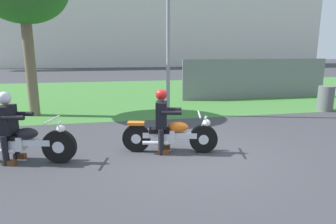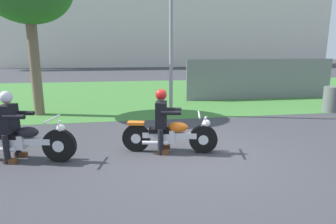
% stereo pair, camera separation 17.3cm
% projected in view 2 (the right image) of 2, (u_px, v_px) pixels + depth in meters
% --- Properties ---
extents(ground, '(120.00, 120.00, 0.00)m').
position_uv_depth(ground, '(193.00, 157.00, 5.94)').
color(ground, '#38383D').
extents(grass_verge, '(60.00, 12.00, 0.01)m').
position_uv_depth(grass_verge, '(148.00, 93.00, 14.98)').
color(grass_verge, '#3D7533').
rests_on(grass_verge, ground).
extents(stadium_facade, '(45.28, 8.00, 15.38)m').
position_uv_depth(stadium_facade, '(169.00, 11.00, 40.75)').
color(stadium_facade, silver).
rests_on(stadium_facade, ground).
extents(motorcycle_lead, '(2.03, 0.78, 0.86)m').
position_uv_depth(motorcycle_lead, '(170.00, 135.00, 6.18)').
color(motorcycle_lead, black).
rests_on(motorcycle_lead, ground).
extents(rider_lead, '(0.62, 0.55, 1.38)m').
position_uv_depth(rider_lead, '(162.00, 116.00, 6.11)').
color(rider_lead, black).
rests_on(rider_lead, ground).
extents(motorcycle_follow, '(2.24, 0.81, 0.89)m').
position_uv_depth(motorcycle_follow, '(20.00, 141.00, 5.70)').
color(motorcycle_follow, black).
rests_on(motorcycle_follow, ground).
extents(rider_follow, '(0.62, 0.55, 1.41)m').
position_uv_depth(rider_follow, '(10.00, 120.00, 5.62)').
color(rider_follow, black).
rests_on(rider_follow, ground).
extents(trash_can, '(0.56, 0.56, 0.91)m').
position_uv_depth(trash_can, '(331.00, 99.00, 10.30)').
color(trash_can, '#595E5B').
rests_on(trash_can, ground).
extents(fence_segment, '(7.00, 0.06, 1.80)m').
position_uv_depth(fence_segment, '(261.00, 79.00, 13.00)').
color(fence_segment, slate).
rests_on(fence_segment, ground).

